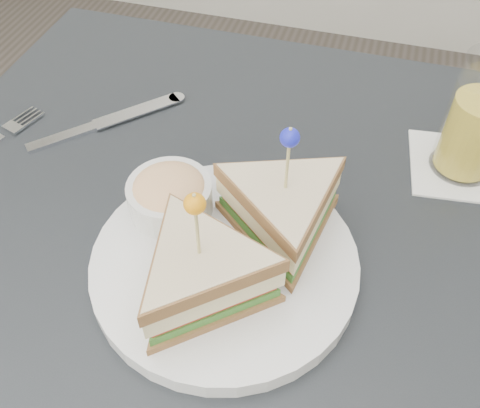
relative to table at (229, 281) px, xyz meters
name	(u,v)px	position (x,y,z in m)	size (l,w,h in m)	color
table	(229,281)	(0.00, 0.00, 0.00)	(0.80, 0.80, 0.75)	black
plate_meal	(232,241)	(0.01, -0.03, 0.12)	(0.31, 0.31, 0.16)	silver
cutlery_knife	(102,124)	(-0.21, 0.13, 0.08)	(0.16, 0.17, 0.01)	silver
drink_set	(477,125)	(0.23, 0.18, 0.14)	(0.13, 0.13, 0.15)	silver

